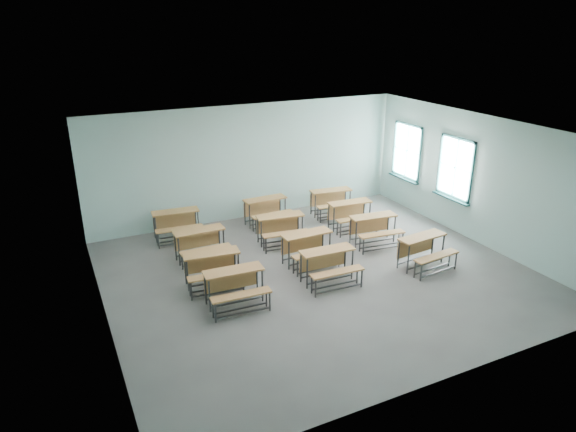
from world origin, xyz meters
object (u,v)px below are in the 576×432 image
object	(u,v)px
desk_unit_r0c0	(235,283)
desk_unit_r2c0	(201,241)
desk_unit_r1c2	(375,226)
desk_unit_r3c2	(332,199)
desk_unit_r3c0	(177,221)
desk_unit_r3c1	(267,208)
desk_unit_r0c2	(425,247)
desk_unit_r2c1	(281,225)
desk_unit_r1c1	(309,244)
desk_unit_r0c1	(329,262)
desk_unit_r2c2	(351,211)
desk_unit_r1c0	(213,265)

from	to	relation	value
desk_unit_r0c0	desk_unit_r2c0	world-z (taller)	same
desk_unit_r1c2	desk_unit_r2c0	distance (m)	4.30
desk_unit_r0c0	desk_unit_r1c2	distance (m)	4.35
desk_unit_r1c2	desk_unit_r3c2	xyz separation A→B (m)	(0.07, 2.23, 0.00)
desk_unit_r3c0	desk_unit_r3c1	size ratio (longest dim) A/B	1.03
desk_unit_r1c2	desk_unit_r3c2	size ratio (longest dim) A/B	0.99
desk_unit_r0c2	desk_unit_r1c2	size ratio (longest dim) A/B	1.00
desk_unit_r0c2	desk_unit_r2c0	bearing A→B (deg)	144.54
desk_unit_r1c2	desk_unit_r3c2	distance (m)	2.23
desk_unit_r1c2	desk_unit_r3c1	bearing A→B (deg)	134.71
desk_unit_r0c0	desk_unit_r3c2	world-z (taller)	same
desk_unit_r1c2	desk_unit_r2c1	size ratio (longest dim) A/B	0.99
desk_unit_r1c1	desk_unit_r3c2	xyz separation A→B (m)	(2.08, 2.49, 0.00)
desk_unit_r1c1	desk_unit_r2c1	xyz separation A→B (m)	(-0.08, 1.30, 0.00)
desk_unit_r0c1	desk_unit_r0c2	bearing A→B (deg)	-5.01
desk_unit_r2c0	desk_unit_r3c1	bearing A→B (deg)	30.45
desk_unit_r2c2	desk_unit_r0c1	bearing A→B (deg)	-126.56
desk_unit_r1c1	desk_unit_r3c2	size ratio (longest dim) A/B	0.95
desk_unit_r0c1	desk_unit_r3c1	distance (m)	3.63
desk_unit_r2c2	desk_unit_r1c2	bearing A→B (deg)	-86.67
desk_unit_r0c2	desk_unit_r2c2	bearing A→B (deg)	89.90
desk_unit_r1c0	desk_unit_r1c1	distance (m)	2.32
desk_unit_r3c0	desk_unit_r3c2	distance (m)	4.45
desk_unit_r2c2	desk_unit_r3c2	bearing A→B (deg)	91.50
desk_unit_r3c2	desk_unit_r0c2	bearing A→B (deg)	-79.93
desk_unit_r1c1	desk_unit_r2c0	size ratio (longest dim) A/B	1.01
desk_unit_r2c0	desk_unit_r2c2	world-z (taller)	same
desk_unit_r2c1	desk_unit_r3c2	xyz separation A→B (m)	(2.16, 1.19, 0.00)
desk_unit_r1c2	desk_unit_r2c1	distance (m)	2.33
desk_unit_r0c0	desk_unit_r0c1	xyz separation A→B (m)	(2.13, 0.01, 0.00)
desk_unit_r3c1	desk_unit_r3c2	world-z (taller)	same
desk_unit_r1c1	desk_unit_r0c0	bearing A→B (deg)	-156.73
desk_unit_r0c1	desk_unit_r2c0	world-z (taller)	same
desk_unit_r0c0	desk_unit_r2c2	world-z (taller)	same
desk_unit_r1c1	desk_unit_r1c2	bearing A→B (deg)	5.52
desk_unit_r0c0	desk_unit_r2c0	distance (m)	2.27
desk_unit_r2c1	desk_unit_r3c0	xyz separation A→B (m)	(-2.28, 1.44, 0.00)
desk_unit_r1c1	desk_unit_r3c1	xyz separation A→B (m)	(0.10, 2.63, 0.00)
desk_unit_r3c1	desk_unit_r1c1	bearing A→B (deg)	-94.22
desk_unit_r1c0	desk_unit_r2c0	world-z (taller)	same
desk_unit_r3c0	desk_unit_r3c2	world-z (taller)	same
desk_unit_r2c2	desk_unit_r3c1	world-z (taller)	same
desk_unit_r3c0	desk_unit_r3c1	world-z (taller)	same
desk_unit_r0c2	desk_unit_r1c0	xyz separation A→B (m)	(-4.60, 1.25, 0.00)
desk_unit_r2c1	desk_unit_r3c2	size ratio (longest dim) A/B	1.00
desk_unit_r3c0	desk_unit_r0c0	bearing A→B (deg)	-82.15
desk_unit_r0c0	desk_unit_r0c2	xyz separation A→B (m)	(4.45, -0.29, 0.00)
desk_unit_r1c1	desk_unit_r3c1	world-z (taller)	same
desk_unit_r0c1	desk_unit_r1c1	size ratio (longest dim) A/B	1.01
desk_unit_r2c2	desk_unit_r0c2	bearing A→B (deg)	-80.10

